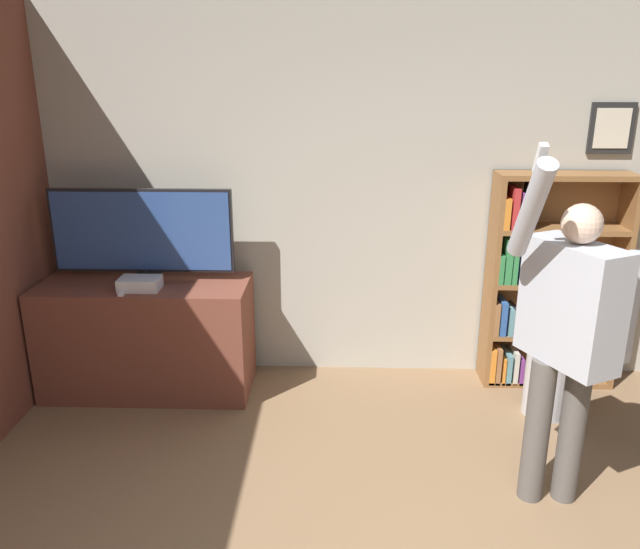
# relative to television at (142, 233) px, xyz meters

# --- Properties ---
(wall_back) EXTENTS (6.47, 0.09, 2.70)m
(wall_back) POSITION_rel_television_xyz_m (1.50, 0.32, 0.22)
(wall_back) COLOR #B2AD9E
(wall_back) RESTS_ON ground_plane
(tv_ledge) EXTENTS (1.44, 0.59, 0.80)m
(tv_ledge) POSITION_rel_television_xyz_m (0.00, -0.09, -0.73)
(tv_ledge) COLOR brown
(tv_ledge) RESTS_ON ground_plane
(television) EXTENTS (1.24, 0.22, 0.64)m
(television) POSITION_rel_television_xyz_m (0.00, 0.00, 0.00)
(television) COLOR black
(television) RESTS_ON tv_ledge
(game_console) EXTENTS (0.27, 0.18, 0.08)m
(game_console) POSITION_rel_television_xyz_m (0.02, -0.21, -0.29)
(game_console) COLOR white
(game_console) RESTS_ON tv_ledge
(remote_loose) EXTENTS (0.04, 0.14, 0.02)m
(remote_loose) POSITION_rel_television_xyz_m (-0.07, -0.29, -0.32)
(remote_loose) COLOR white
(remote_loose) RESTS_ON tv_ledge
(bookshelf) EXTENTS (0.92, 0.28, 1.54)m
(bookshelf) POSITION_rel_television_xyz_m (2.77, 0.14, -0.39)
(bookshelf) COLOR brown
(bookshelf) RESTS_ON ground_plane
(person) EXTENTS (0.64, 0.58, 1.90)m
(person) POSITION_rel_television_xyz_m (2.47, -1.23, -0.15)
(person) COLOR #56514C
(person) RESTS_ON ground_plane
(waste_bin) EXTENTS (0.29, 0.29, 0.45)m
(waste_bin) POSITION_rel_television_xyz_m (2.73, -0.34, -0.91)
(waste_bin) COLOR #B7B7BC
(waste_bin) RESTS_ON ground_plane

